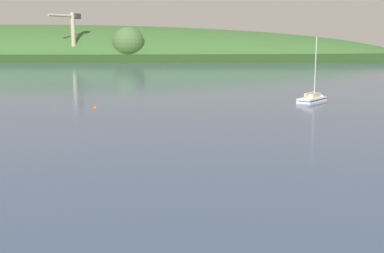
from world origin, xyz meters
TOP-DOWN VIEW (x-y plane):
  - far_shoreline_hill at (-74.25, 268.99)m, footprint 520.10×126.26m
  - dockside_crane at (-46.35, 228.61)m, footprint 12.45×13.77m
  - sailboat_far_left at (24.86, 72.36)m, footprint 6.11×6.86m
  - mooring_buoy_off_fishing_boat at (-7.74, 65.46)m, footprint 0.49×0.49m

SIDE VIEW (x-z plane):
  - mooring_buoy_off_fishing_boat at x=-7.74m, z-range -0.28..0.28m
  - far_shoreline_hill at x=-74.25m, z-range -17.93..18.27m
  - sailboat_far_left at x=24.86m, z-range -5.22..5.64m
  - dockside_crane at x=-46.35m, z-range 0.00..22.27m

